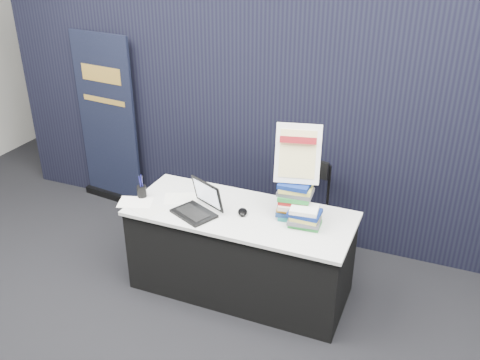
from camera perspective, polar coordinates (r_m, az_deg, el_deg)
name	(u,v)px	position (r m, az deg, el deg)	size (l,w,h in m)	color
floor	(213,329)	(4.29, -2.88, -15.60)	(8.00, 8.00, 0.00)	black
wall_back	(347,14)	(7.08, 11.37, 16.98)	(8.00, 0.02, 3.50)	#A9A7A0
drape_partition	(284,117)	(4.96, 4.77, 6.73)	(6.00, 0.08, 2.40)	black
display_table	(241,251)	(4.45, 0.06, -7.62)	(1.80, 0.75, 0.75)	black
laptop	(196,205)	(4.24, -4.69, -2.73)	(0.40, 0.39, 0.25)	black
mouse	(243,212)	(4.22, 0.27, -3.42)	(0.08, 0.12, 0.04)	black
brochure_left	(136,202)	(4.47, -11.08, -2.33)	(0.27, 0.20, 0.00)	white
brochure_mid	(146,208)	(4.37, -10.00, -3.01)	(0.27, 0.19, 0.00)	silver
brochure_right	(181,198)	(4.48, -6.29, -1.95)	(0.28, 0.20, 0.00)	white
pen_cup	(142,191)	(4.53, -10.44, -1.21)	(0.08, 0.08, 0.10)	black
book_stack_tall	(294,200)	(4.13, 5.81, -2.14)	(0.27, 0.22, 0.30)	#1A6663
book_stack_short	(305,217)	(4.06, 6.93, -3.94)	(0.24, 0.19, 0.16)	#217C31
info_sign	(298,154)	(4.00, 6.18, 2.73)	(0.36, 0.20, 0.46)	black
pullup_banner	(108,130)	(5.85, -13.86, 5.16)	(0.79, 0.19, 1.84)	black
stacking_chair	(300,207)	(4.80, 6.46, -2.93)	(0.51, 0.52, 0.95)	black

